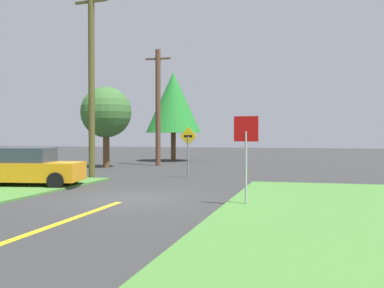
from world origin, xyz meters
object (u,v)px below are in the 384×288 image
(parked_car_near_building, at_px, (29,167))
(pine_tree_center, at_px, (173,103))
(utility_pole_mid, at_px, (92,80))
(utility_pole_far, at_px, (158,106))
(oak_tree_left, at_px, (106,113))
(direction_sign, at_px, (188,146))
(stop_sign, at_px, (246,143))

(parked_car_near_building, xyz_separation_m, pine_tree_center, (0.48, 19.49, 3.90))
(utility_pole_mid, bearing_deg, pine_tree_center, 91.63)
(utility_pole_far, bearing_deg, pine_tree_center, 95.56)
(parked_car_near_building, distance_m, utility_pole_mid, 5.66)
(oak_tree_left, bearing_deg, parked_car_near_building, -81.65)
(direction_sign, xyz_separation_m, pine_tree_center, (-4.91, 14.05, 3.13))
(utility_pole_mid, height_order, oak_tree_left, utility_pole_mid)
(stop_sign, xyz_separation_m, pine_tree_center, (-8.95, 22.63, 2.78))
(stop_sign, height_order, direction_sign, stop_sign)
(stop_sign, height_order, utility_pole_mid, utility_pole_mid)
(utility_pole_far, relative_size, direction_sign, 3.16)
(pine_tree_center, bearing_deg, utility_pole_mid, -88.37)
(direction_sign, bearing_deg, utility_pole_mid, -161.09)
(utility_pole_far, xyz_separation_m, pine_tree_center, (-0.54, 5.56, 0.63))
(parked_car_near_building, bearing_deg, direction_sign, 36.72)
(stop_sign, distance_m, oak_tree_left, 18.27)
(stop_sign, relative_size, pine_tree_center, 0.38)
(direction_sign, bearing_deg, oak_tree_left, 140.29)
(stop_sign, bearing_deg, parked_car_near_building, -8.09)
(utility_pole_mid, bearing_deg, oak_tree_left, 109.25)
(parked_car_near_building, bearing_deg, utility_pole_far, 77.25)
(parked_car_near_building, bearing_deg, oak_tree_left, 89.78)
(utility_pole_far, bearing_deg, oak_tree_left, -135.37)
(stop_sign, xyz_separation_m, utility_pole_far, (-8.41, 17.07, 2.16))
(stop_sign, bearing_deg, utility_pole_far, -53.44)
(utility_pole_mid, relative_size, utility_pole_far, 1.17)
(utility_pole_mid, relative_size, oak_tree_left, 1.78)
(stop_sign, xyz_separation_m, utility_pole_mid, (-8.51, 7.05, 2.87))
(stop_sign, bearing_deg, utility_pole_mid, -29.32)
(utility_pole_far, height_order, oak_tree_left, utility_pole_far)
(utility_pole_mid, xyz_separation_m, direction_sign, (4.47, 1.53, -3.22))
(pine_tree_center, bearing_deg, oak_tree_left, -104.58)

